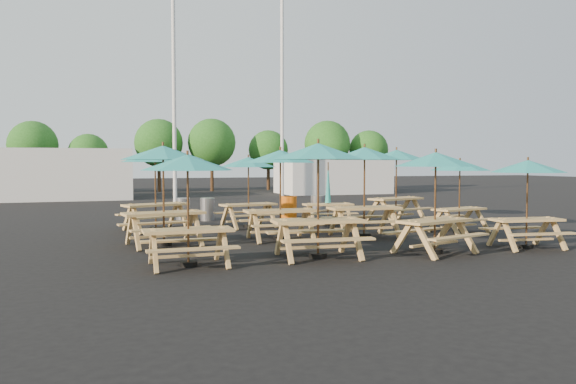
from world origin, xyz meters
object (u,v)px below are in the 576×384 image
object	(u,v)px
waste_bin_1	(207,209)
waste_bin_3	(287,207)
picnic_unit_11	(396,160)
picnic_unit_8	(328,199)
picnic_unit_4	(280,163)
picnic_unit_3	(318,159)
waste_bin_0	(183,209)
waste_bin_4	(317,206)
picnic_unit_6	(436,166)
picnic_unit_7	(365,160)
picnic_unit_2	(155,162)
picnic_unit_1	(163,159)
picnic_unit_10	(460,170)
picnic_unit_9	(528,172)
waste_bin_2	(290,207)
picnic_unit_0	(188,170)
picnic_unit_5	(248,167)

from	to	relation	value
waste_bin_1	waste_bin_3	size ratio (longest dim) A/B	1.00
picnic_unit_11	picnic_unit_8	bearing A→B (deg)	161.35
picnic_unit_4	waste_bin_1	distance (m)	5.79
picnic_unit_4	picnic_unit_3	bearing A→B (deg)	-90.65
picnic_unit_4	picnic_unit_11	size ratio (longest dim) A/B	0.94
picnic_unit_4	waste_bin_0	bearing A→B (deg)	108.32
picnic_unit_8	waste_bin_4	world-z (taller)	picnic_unit_8
picnic_unit_3	picnic_unit_11	world-z (taller)	picnic_unit_11
picnic_unit_8	waste_bin_3	xyz separation A→B (m)	(-0.54, 2.59, -0.44)
picnic_unit_3	waste_bin_1	distance (m)	8.63
picnic_unit_6	picnic_unit_7	bearing A→B (deg)	77.49
picnic_unit_2	picnic_unit_1	bearing A→B (deg)	-110.83
picnic_unit_3	waste_bin_0	bearing A→B (deg)	105.14
picnic_unit_4	picnic_unit_10	world-z (taller)	picnic_unit_4
picnic_unit_7	picnic_unit_11	size ratio (longest dim) A/B	0.98
picnic_unit_9	waste_bin_2	size ratio (longest dim) A/B	2.65
picnic_unit_0	waste_bin_2	xyz separation A→B (m)	(5.05, 8.65, -1.49)
picnic_unit_3	picnic_unit_10	bearing A→B (deg)	31.09
picnic_unit_5	picnic_unit_10	distance (m)	6.38
picnic_unit_5	picnic_unit_8	size ratio (longest dim) A/B	1.09
picnic_unit_7	picnic_unit_10	size ratio (longest dim) A/B	1.17
picnic_unit_0	picnic_unit_5	size ratio (longest dim) A/B	0.99
picnic_unit_4	picnic_unit_9	distance (m)	6.06
waste_bin_1	waste_bin_4	world-z (taller)	same
picnic_unit_9	waste_bin_0	distance (m)	11.37
picnic_unit_0	picnic_unit_8	world-z (taller)	picnic_unit_0
picnic_unit_6	picnic_unit_11	size ratio (longest dim) A/B	0.92
picnic_unit_11	waste_bin_2	xyz separation A→B (m)	(-2.93, 2.65, -1.73)
picnic_unit_10	waste_bin_3	xyz separation A→B (m)	(-3.35, 5.79, -1.41)
picnic_unit_7	picnic_unit_9	xyz separation A→B (m)	(2.77, -3.04, -0.31)
picnic_unit_2	picnic_unit_8	bearing A→B (deg)	-19.98
picnic_unit_0	picnic_unit_10	size ratio (longest dim) A/B	1.04
waste_bin_1	waste_bin_4	size ratio (longest dim) A/B	1.00
picnic_unit_6	picnic_unit_11	bearing A→B (deg)	50.67
picnic_unit_5	waste_bin_2	xyz separation A→B (m)	(2.25, 2.54, -1.51)
picnic_unit_3	waste_bin_3	bearing A→B (deg)	80.08
picnic_unit_9	waste_bin_3	world-z (taller)	picnic_unit_9
picnic_unit_2	picnic_unit_6	size ratio (longest dim) A/B	1.07
picnic_unit_9	picnic_unit_10	world-z (taller)	picnic_unit_10
picnic_unit_7	picnic_unit_10	world-z (taller)	picnic_unit_7
waste_bin_1	picnic_unit_4	bearing A→B (deg)	-80.29
picnic_unit_0	picnic_unit_10	world-z (taller)	picnic_unit_0
picnic_unit_3	waste_bin_1	bearing A→B (deg)	100.02
picnic_unit_8	picnic_unit_5	bearing A→B (deg)	-175.89
picnic_unit_2	picnic_unit_10	bearing A→B (deg)	-40.54
picnic_unit_9	picnic_unit_10	size ratio (longest dim) A/B	1.00
picnic_unit_1	waste_bin_0	size ratio (longest dim) A/B	3.10
picnic_unit_0	picnic_unit_9	size ratio (longest dim) A/B	1.05
picnic_unit_5	picnic_unit_0	bearing A→B (deg)	-126.39
picnic_unit_9	waste_bin_4	size ratio (longest dim) A/B	2.65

